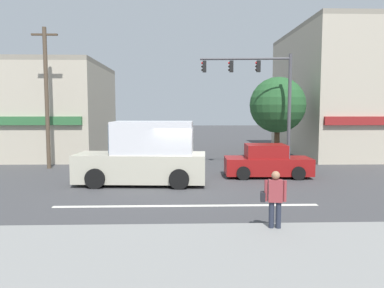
{
  "coord_description": "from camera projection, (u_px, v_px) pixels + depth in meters",
  "views": [
    {
      "loc": [
        -0.21,
        -15.94,
        3.27
      ],
      "look_at": [
        0.37,
        2.0,
        1.6
      ],
      "focal_mm": 35.0,
      "sensor_mm": 36.0,
      "label": 1
    }
  ],
  "objects": [
    {
      "name": "ground_plane",
      "position": [
        185.0,
        185.0,
        16.17
      ],
      "size": [
        120.0,
        120.0,
        0.0
      ],
      "primitive_type": "plane",
      "color": "#3D3D3F"
    },
    {
      "name": "lane_marking_stripe",
      "position": [
        186.0,
        206.0,
        12.69
      ],
      "size": [
        9.0,
        0.24,
        0.01
      ],
      "primitive_type": "cube",
      "color": "silver",
      "rests_on": "ground"
    },
    {
      "name": "sidewalk_curb",
      "position": [
        190.0,
        264.0,
        7.71
      ],
      "size": [
        40.0,
        5.0,
        0.16
      ],
      "primitive_type": "cube",
      "color": "gray",
      "rests_on": "ground"
    },
    {
      "name": "building_left_block",
      "position": [
        7.0,
        110.0,
        26.46
      ],
      "size": [
        13.7,
        9.68,
        6.43
      ],
      "color": "#B7AD99",
      "rests_on": "ground"
    },
    {
      "name": "building_right_corner",
      "position": [
        360.0,
        93.0,
        27.53
      ],
      "size": [
        10.22,
        11.62,
        9.01
      ],
      "color": "#B7AD99",
      "rests_on": "ground"
    },
    {
      "name": "street_tree",
      "position": [
        278.0,
        105.0,
        22.35
      ],
      "size": [
        3.33,
        3.33,
        5.2
      ],
      "color": "#4C3823",
      "rests_on": "ground"
    },
    {
      "name": "utility_pole_near_left",
      "position": [
        47.0,
        96.0,
        20.38
      ],
      "size": [
        1.4,
        0.22,
        7.67
      ],
      "color": "brown",
      "rests_on": "ground"
    },
    {
      "name": "traffic_light_mast",
      "position": [
        265.0,
        90.0,
        20.01
      ],
      "size": [
        4.88,
        0.56,
        6.2
      ],
      "color": "#47474C",
      "rests_on": "ground"
    },
    {
      "name": "box_truck_crossing_leftbound",
      "position": [
        146.0,
        156.0,
        16.27
      ],
      "size": [
        5.72,
        2.52,
        2.75
      ],
      "color": "#B7B29E",
      "rests_on": "ground"
    },
    {
      "name": "sedan_waiting_far",
      "position": [
        267.0,
        162.0,
        18.11
      ],
      "size": [
        4.17,
        2.02,
        1.58
      ],
      "color": "maroon",
      "rests_on": "ground"
    },
    {
      "name": "sedan_crossing_rightbound",
      "position": [
        174.0,
        149.0,
        24.22
      ],
      "size": [
        1.92,
        4.12,
        1.58
      ],
      "color": "#999EA3",
      "rests_on": "ground"
    },
    {
      "name": "pedestrian_foreground_with_bag",
      "position": [
        274.0,
        198.0,
        9.77
      ],
      "size": [
        0.67,
        0.38,
        1.67
      ],
      "color": "#232838",
      "rests_on": "ground"
    }
  ]
}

